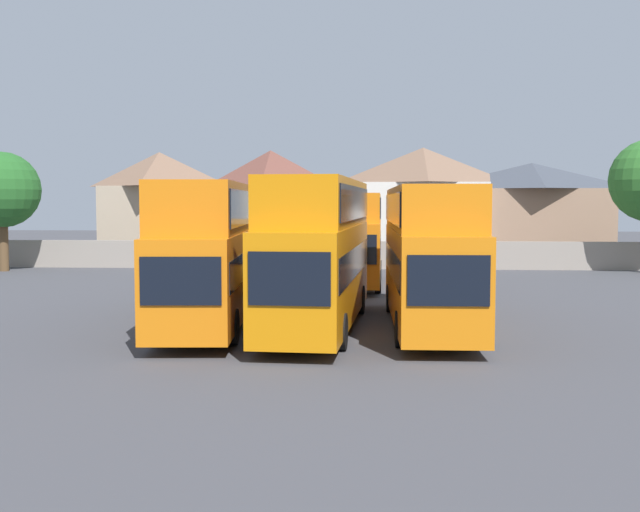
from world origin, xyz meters
name	(u,v)px	position (x,y,z in m)	size (l,w,h in m)	color
ground	(336,277)	(0.00, 18.00, 0.00)	(140.00, 140.00, 0.00)	#424247
depot_boundary_wall	(339,255)	(0.00, 23.32, 0.90)	(56.00, 0.50, 1.80)	gray
bus_1	(211,246)	(-3.68, 0.39, 2.80)	(3.32, 12.18, 4.96)	orange
bus_2	(319,245)	(0.16, -0.17, 2.86)	(3.29, 12.12, 5.08)	orange
bus_3	(428,249)	(3.91, 0.31, 2.73)	(2.68, 11.86, 4.83)	orange
bus_4	(305,249)	(-1.39, 13.17, 1.92)	(2.74, 10.58, 3.35)	orange
bus_5	(357,234)	(1.30, 13.34, 2.68)	(2.68, 10.38, 4.75)	orange
house_terrace_left	(160,205)	(-13.74, 30.52, 4.12)	(7.63, 7.41, 8.06)	tan
house_terrace_centre	(271,205)	(-5.25, 29.77, 4.15)	(7.64, 8.36, 8.11)	beige
house_terrace_right	(423,203)	(5.92, 30.71, 4.25)	(9.23, 7.48, 8.32)	silver
house_terrace_far_right	(531,211)	(13.87, 30.85, 3.66)	(11.11, 6.47, 7.19)	#9E7A60
tree_behind_wall	(2,190)	(-20.94, 20.32, 5.07)	(4.72, 4.72, 7.47)	brown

